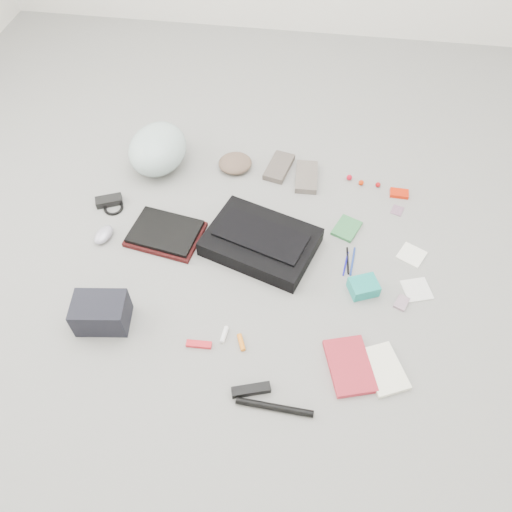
# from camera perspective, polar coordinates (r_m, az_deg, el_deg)

# --- Properties ---
(ground_plane) EXTENTS (4.00, 4.00, 0.00)m
(ground_plane) POSITION_cam_1_polar(r_m,az_deg,el_deg) (2.18, 0.00, -0.81)
(ground_plane) COLOR gray
(messenger_bag) EXTENTS (0.55, 0.46, 0.08)m
(messenger_bag) POSITION_cam_1_polar(r_m,az_deg,el_deg) (2.20, 0.56, 1.61)
(messenger_bag) COLOR black
(messenger_bag) RESTS_ON ground_plane
(bag_flap) EXTENTS (0.43, 0.29, 0.01)m
(bag_flap) POSITION_cam_1_polar(r_m,az_deg,el_deg) (2.17, 0.57, 2.35)
(bag_flap) COLOR black
(bag_flap) RESTS_ON messenger_bag
(laptop_sleeve) EXTENTS (0.35, 0.29, 0.02)m
(laptop_sleeve) POSITION_cam_1_polar(r_m,az_deg,el_deg) (2.31, -10.29, 2.45)
(laptop_sleeve) COLOR #390D0D
(laptop_sleeve) RESTS_ON ground_plane
(laptop) EXTENTS (0.33, 0.26, 0.02)m
(laptop) POSITION_cam_1_polar(r_m,az_deg,el_deg) (2.29, -10.36, 2.79)
(laptop) COLOR black
(laptop) RESTS_ON laptop_sleeve
(bike_helmet) EXTENTS (0.31, 0.37, 0.21)m
(bike_helmet) POSITION_cam_1_polar(r_m,az_deg,el_deg) (2.59, -11.17, 11.92)
(bike_helmet) COLOR silver
(bike_helmet) RESTS_ON ground_plane
(beanie) EXTENTS (0.22, 0.21, 0.06)m
(beanie) POSITION_cam_1_polar(r_m,az_deg,el_deg) (2.58, -2.40, 10.56)
(beanie) COLOR brown
(beanie) RESTS_ON ground_plane
(mitten_left) EXTENTS (0.15, 0.22, 0.03)m
(mitten_left) POSITION_cam_1_polar(r_m,az_deg,el_deg) (2.58, 2.65, 10.13)
(mitten_left) COLOR #5B5149
(mitten_left) RESTS_ON ground_plane
(mitten_right) EXTENTS (0.12, 0.22, 0.03)m
(mitten_right) POSITION_cam_1_polar(r_m,az_deg,el_deg) (2.53, 5.78, 8.98)
(mitten_right) COLOR #6C6259
(mitten_right) RESTS_ON ground_plane
(power_brick) EXTENTS (0.14, 0.10, 0.03)m
(power_brick) POSITION_cam_1_polar(r_m,az_deg,el_deg) (2.50, -16.45, 6.07)
(power_brick) COLOR black
(power_brick) RESTS_ON ground_plane
(cable_coil) EXTENTS (0.10, 0.10, 0.01)m
(cable_coil) POSITION_cam_1_polar(r_m,az_deg,el_deg) (2.48, -15.97, 5.31)
(cable_coil) COLOR black
(cable_coil) RESTS_ON ground_plane
(mouse) EXTENTS (0.09, 0.13, 0.04)m
(mouse) POSITION_cam_1_polar(r_m,az_deg,el_deg) (2.36, -17.03, 2.36)
(mouse) COLOR #A29FB1
(mouse) RESTS_ON ground_plane
(camera_bag) EXTENTS (0.22, 0.17, 0.13)m
(camera_bag) POSITION_cam_1_polar(r_m,az_deg,el_deg) (2.05, -17.28, -6.22)
(camera_bag) COLOR black
(camera_bag) RESTS_ON ground_plane
(multitool) EXTENTS (0.10, 0.03, 0.02)m
(multitool) POSITION_cam_1_polar(r_m,az_deg,el_deg) (1.97, -6.54, -10.00)
(multitool) COLOR red
(multitool) RESTS_ON ground_plane
(toiletry_tube_white) EXTENTS (0.03, 0.07, 0.02)m
(toiletry_tube_white) POSITION_cam_1_polar(r_m,az_deg,el_deg) (1.98, -3.64, -8.95)
(toiletry_tube_white) COLOR white
(toiletry_tube_white) RESTS_ON ground_plane
(toiletry_tube_orange) EXTENTS (0.05, 0.07, 0.02)m
(toiletry_tube_orange) POSITION_cam_1_polar(r_m,az_deg,el_deg) (1.96, -1.70, -9.84)
(toiletry_tube_orange) COLOR orange
(toiletry_tube_orange) RESTS_ON ground_plane
(u_lock) EXTENTS (0.15, 0.08, 0.03)m
(u_lock) POSITION_cam_1_polar(r_m,az_deg,el_deg) (1.87, -0.57, -15.05)
(u_lock) COLOR black
(u_lock) RESTS_ON ground_plane
(bike_pump) EXTENTS (0.28, 0.04, 0.03)m
(bike_pump) POSITION_cam_1_polar(r_m,az_deg,el_deg) (1.85, 2.12, -16.88)
(bike_pump) COLOR black
(bike_pump) RESTS_ON ground_plane
(book_red) EXTENTS (0.21, 0.26, 0.02)m
(book_red) POSITION_cam_1_polar(r_m,az_deg,el_deg) (1.94, 10.64, -12.24)
(book_red) COLOR red
(book_red) RESTS_ON ground_plane
(book_white) EXTENTS (0.20, 0.23, 0.02)m
(book_white) POSITION_cam_1_polar(r_m,az_deg,el_deg) (1.97, 14.39, -12.42)
(book_white) COLOR white
(book_white) RESTS_ON ground_plane
(notepad) EXTENTS (0.15, 0.16, 0.02)m
(notepad) POSITION_cam_1_polar(r_m,az_deg,el_deg) (2.33, 10.32, 3.13)
(notepad) COLOR #2F723E
(notepad) RESTS_ON ground_plane
(pen_blue) EXTENTS (0.02, 0.13, 0.01)m
(pen_blue) POSITION_cam_1_polar(r_m,az_deg,el_deg) (2.21, 10.21, -0.86)
(pen_blue) COLOR #13109C
(pen_blue) RESTS_ON ground_plane
(pen_black) EXTENTS (0.02, 0.15, 0.01)m
(pen_black) POSITION_cam_1_polar(r_m,az_deg,el_deg) (2.22, 10.44, -0.51)
(pen_black) COLOR black
(pen_black) RESTS_ON ground_plane
(pen_navy) EXTENTS (0.02, 0.16, 0.01)m
(pen_navy) POSITION_cam_1_polar(r_m,az_deg,el_deg) (2.22, 10.98, -0.60)
(pen_navy) COLOR navy
(pen_navy) RESTS_ON ground_plane
(accordion_wallet) EXTENTS (0.14, 0.13, 0.06)m
(accordion_wallet) POSITION_cam_1_polar(r_m,az_deg,el_deg) (2.12, 12.19, -3.47)
(accordion_wallet) COLOR teal
(accordion_wallet) RESTS_ON ground_plane
(card_deck) EXTENTS (0.07, 0.08, 0.01)m
(card_deck) POSITION_cam_1_polar(r_m,az_deg,el_deg) (2.14, 16.31, -5.15)
(card_deck) COLOR #A48496
(card_deck) RESTS_ON ground_plane
(napkin_top) EXTENTS (0.14, 0.14, 0.01)m
(napkin_top) POSITION_cam_1_polar(r_m,az_deg,el_deg) (2.31, 17.36, 0.13)
(napkin_top) COLOR white
(napkin_top) RESTS_ON ground_plane
(napkin_bottom) EXTENTS (0.14, 0.14, 0.01)m
(napkin_bottom) POSITION_cam_1_polar(r_m,az_deg,el_deg) (2.20, 17.89, -3.70)
(napkin_bottom) COLOR silver
(napkin_bottom) RESTS_ON ground_plane
(lollipop_a) EXTENTS (0.04, 0.04, 0.03)m
(lollipop_a) POSITION_cam_1_polar(r_m,az_deg,el_deg) (2.56, 10.61, 8.81)
(lollipop_a) COLOR red
(lollipop_a) RESTS_ON ground_plane
(lollipop_b) EXTENTS (0.03, 0.03, 0.03)m
(lollipop_b) POSITION_cam_1_polar(r_m,az_deg,el_deg) (2.55, 11.93, 8.20)
(lollipop_b) COLOR red
(lollipop_b) RESTS_ON ground_plane
(lollipop_c) EXTENTS (0.03, 0.03, 0.03)m
(lollipop_c) POSITION_cam_1_polar(r_m,az_deg,el_deg) (2.56, 13.77, 7.92)
(lollipop_c) COLOR #A90C0E
(lollipop_c) RESTS_ON ground_plane
(altoids_tin) EXTENTS (0.09, 0.06, 0.02)m
(altoids_tin) POSITION_cam_1_polar(r_m,az_deg,el_deg) (2.55, 16.04, 6.90)
(altoids_tin) COLOR red
(altoids_tin) RESTS_ON ground_plane
(stamp_sheet) EXTENTS (0.07, 0.08, 0.00)m
(stamp_sheet) POSITION_cam_1_polar(r_m,az_deg,el_deg) (2.47, 15.83, 5.04)
(stamp_sheet) COLOR gray
(stamp_sheet) RESTS_ON ground_plane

